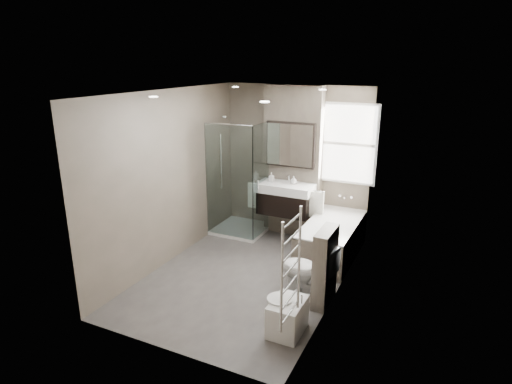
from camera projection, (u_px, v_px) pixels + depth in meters
The scene contains 15 objects.
room at pixel (248, 189), 5.86m from camera, with size 2.70×3.90×2.70m.
vanity_pier at pixel (293, 162), 7.39m from camera, with size 1.00×0.25×2.60m, color #655B50.
vanity at pixel (285, 198), 7.25m from camera, with size 0.95×0.47×0.66m.
mirror_cabinet at pixel (290, 145), 7.15m from camera, with size 0.86×0.08×0.76m.
towel_left at pixel (255, 196), 7.47m from camera, with size 0.24×0.06×0.44m, color white.
towel_right at pixel (316, 204), 7.01m from camera, with size 0.24×0.06×0.44m, color white.
shower_enclosure at pixel (244, 207), 7.57m from camera, with size 0.90×0.90×2.00m.
bathtub at pixel (332, 238), 6.72m from camera, with size 0.75×1.60×0.57m.
window at pixel (348, 144), 6.99m from camera, with size 0.98×0.06×1.33m.
toilet at pixel (307, 271), 5.55m from camera, with size 0.42×0.73×0.75m, color white.
cistern_box at pixel (325, 267), 5.38m from camera, with size 0.19×0.55×1.00m.
bidet at pixel (287, 316), 4.87m from camera, with size 0.42×0.49×0.51m.
towel_radiator at pixel (291, 268), 4.02m from camera, with size 0.03×0.49×1.10m.
soap_bottle_a at pixel (271, 177), 7.25m from camera, with size 0.07×0.08×0.16m, color white.
soap_bottle_b at pixel (294, 180), 7.15m from camera, with size 0.10×0.10×0.13m, color white.
Camera 1 is at (2.50, -5.01, 3.00)m, focal length 30.00 mm.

